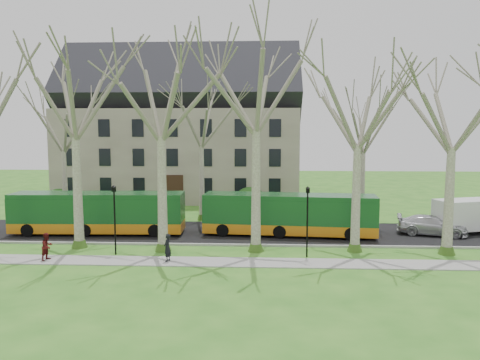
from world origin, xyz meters
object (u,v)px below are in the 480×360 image
(van_a, at_px, (473,216))
(pedestrian_a, at_px, (167,247))
(sedan, at_px, (432,225))
(bus_follow, at_px, (289,214))
(pedestrian_b, at_px, (47,246))
(bus_lead, at_px, (98,212))

(van_a, distance_m, pedestrian_a, 23.28)
(sedan, relative_size, pedestrian_a, 3.00)
(van_a, bearing_deg, bus_follow, 168.65)
(pedestrian_b, bearing_deg, bus_lead, 13.19)
(sedan, distance_m, van_a, 3.54)
(sedan, xyz_separation_m, pedestrian_a, (-18.20, -7.84, 0.11))
(bus_follow, bearing_deg, pedestrian_b, -148.52)
(sedan, relative_size, pedestrian_b, 3.01)
(pedestrian_a, relative_size, pedestrian_b, 1.01)
(bus_follow, xyz_separation_m, sedan, (10.60, 0.52, -0.85))
(bus_lead, relative_size, pedestrian_a, 7.73)
(sedan, height_order, van_a, van_a)
(bus_follow, distance_m, pedestrian_b, 16.60)
(bus_follow, bearing_deg, bus_lead, -174.52)
(sedan, xyz_separation_m, van_a, (3.37, 0.93, 0.56))
(bus_lead, xyz_separation_m, pedestrian_a, (6.69, -7.21, -0.77))
(bus_lead, distance_m, van_a, 28.30)
(van_a, relative_size, pedestrian_b, 3.56)
(pedestrian_a, distance_m, pedestrian_b, 7.25)
(van_a, bearing_deg, sedan, 178.16)
(pedestrian_b, bearing_deg, sedan, -55.11)
(bus_lead, distance_m, pedestrian_b, 7.33)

